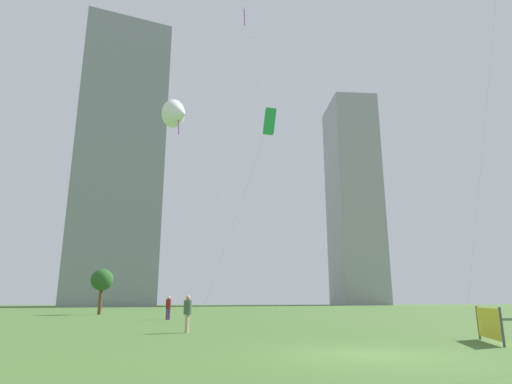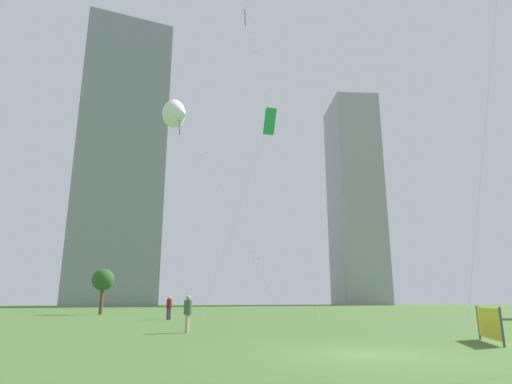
% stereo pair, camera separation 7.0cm
% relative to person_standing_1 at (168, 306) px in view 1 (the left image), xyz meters
% --- Properties ---
extents(ground, '(280.00, 280.00, 0.00)m').
position_rel_person_standing_1_xyz_m(ground, '(7.68, -23.56, -1.07)').
color(ground, '#476B30').
extents(person_standing_1, '(0.41, 0.41, 1.84)m').
position_rel_person_standing_1_xyz_m(person_standing_1, '(0.00, 0.00, 0.00)').
color(person_standing_1, '#593372').
rests_on(person_standing_1, ground).
extents(person_standing_3, '(0.39, 0.39, 1.74)m').
position_rel_person_standing_1_xyz_m(person_standing_3, '(2.07, -14.40, -0.06)').
color(person_standing_3, tan).
rests_on(person_standing_3, ground).
extents(kite_flying_0, '(4.34, 8.87, 12.68)m').
position_rel_person_standing_1_xyz_m(kite_flying_0, '(6.41, -12.62, 10.76)').
color(kite_flying_0, silver).
rests_on(kite_flying_0, ground).
extents(kite_flying_1, '(6.53, 6.20, 33.74)m').
position_rel_person_standing_1_xyz_m(kite_flying_1, '(6.51, 5.06, 31.25)').
color(kite_flying_1, silver).
rests_on(kite_flying_1, ground).
extents(kite_flying_2, '(10.99, 7.65, 20.48)m').
position_rel_person_standing_1_xyz_m(kite_flying_2, '(-0.05, 2.57, 17.80)').
color(kite_flying_2, silver).
rests_on(kite_flying_2, ground).
extents(park_tree_0, '(2.37, 2.37, 4.87)m').
position_rel_person_standing_1_xyz_m(park_tree_0, '(-8.39, 13.56, 2.56)').
color(park_tree_0, brown).
rests_on(park_tree_0, ground).
extents(distant_highrise_0, '(27.83, 30.57, 74.10)m').
position_rel_person_standing_1_xyz_m(distant_highrise_0, '(-21.96, 77.36, 35.98)').
color(distant_highrise_0, gray).
rests_on(distant_highrise_0, ground).
extents(distant_highrise_1, '(15.30, 21.22, 70.44)m').
position_rel_person_standing_1_xyz_m(distant_highrise_1, '(53.00, 103.06, 34.15)').
color(distant_highrise_1, '#939399').
rests_on(distant_highrise_1, ground).
extents(event_banner, '(1.10, 2.92, 1.29)m').
position_rel_person_standing_1_xyz_m(event_banner, '(13.30, -20.74, -0.38)').
color(event_banner, '#4C4C4C').
rests_on(event_banner, ground).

